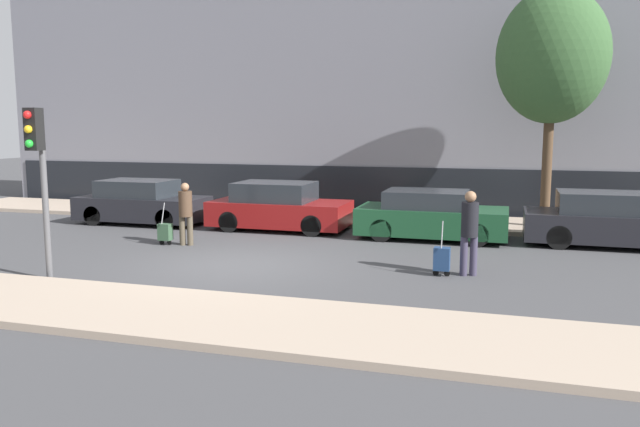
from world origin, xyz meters
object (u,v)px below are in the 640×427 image
Objects in this scene: parked_car_0 at (141,203)px; parked_car_1 at (279,208)px; trolley_left at (165,232)px; trolley_right at (442,259)px; pedestrian_right at (470,228)px; pedestrian_left at (186,210)px; parked_car_2 at (431,216)px; parked_car_3 at (612,221)px; bare_tree_near_crossing at (552,57)px; traffic_light at (38,158)px.

parked_car_1 is at bearing 1.86° from parked_car_0.
trolley_left is 7.23m from trolley_right.
trolley_left is 7.73m from pedestrian_right.
pedestrian_left is at bearing 167.37° from trolley_right.
parked_car_1 is 4.44m from parked_car_2.
parked_car_3 is 0.64× the size of bare_tree_near_crossing.
pedestrian_left reaches higher than trolley_right.
parked_car_3 is 5.82m from trolley_right.
bare_tree_near_crossing reaches higher than traffic_light.
bare_tree_near_crossing is (2.27, 6.54, 4.59)m from trolley_right.
parked_car_0 is at bearing -179.39° from parked_car_3.
trolley_right is 8.30m from bare_tree_near_crossing.
traffic_light is at bearing -107.38° from parked_car_1.
parked_car_3 is 3.83× the size of trolley_right.
pedestrian_left is at bearing 11.75° from trolley_left.
traffic_light is 0.50× the size of bare_tree_near_crossing.
parked_car_2 is 4.50m from parked_car_3.
parked_car_0 is at bearing -178.14° from parked_car_1.
trolley_left is 0.16× the size of bare_tree_near_crossing.
parked_car_3 reaches higher than parked_car_2.
parked_car_0 is 12.87m from bare_tree_near_crossing.
traffic_light is (-7.38, -2.65, 2.05)m from trolley_right.
trolley_right is 0.34× the size of traffic_light.
pedestrian_left reaches higher than trolley_left.
trolley_left is at bearing 169.17° from trolley_right.
pedestrian_right is (1.24, -4.00, 0.36)m from parked_car_2.
traffic_light is at bearing -112.91° from pedestrian_left.
parked_car_2 is 2.47× the size of pedestrian_left.
pedestrian_right is 1.53× the size of trolley_right.
bare_tree_near_crossing is at bearing 38.02° from parked_car_2.
bare_tree_near_crossing is (11.92, 2.26, 4.30)m from parked_car_0.
parked_car_0 is at bearing -169.29° from bare_tree_near_crossing.
parked_car_1 is 8.84m from bare_tree_near_crossing.
trolley_right reaches higher than trolley_left.
parked_car_3 reaches higher than trolley_right.
trolley_left is (2.55, -2.92, -0.31)m from parked_car_0.
traffic_light is (-6.65, -6.84, 1.78)m from parked_car_2.
parked_car_3 is 11.29m from trolley_left.
pedestrian_left is (-5.84, -2.72, 0.28)m from parked_car_2.
parked_car_3 is at bearing 0.61° from parked_car_0.
bare_tree_near_crossing reaches higher than parked_car_2.
pedestrian_right is (7.08, -1.28, 0.08)m from pedestrian_left.
pedestrian_right is (10.17, -4.09, 0.34)m from parked_car_0.
traffic_light reaches higher than pedestrian_left.
parked_car_1 is 3.56× the size of trolley_right.
parked_car_1 is 3.64m from trolley_left.
parked_car_2 is at bearing -141.98° from bare_tree_near_crossing.
pedestrian_right is at bearing 20.63° from trolley_right.
pedestrian_right is at bearing -21.91° from parked_car_0.
pedestrian_left is (-10.33, -2.95, 0.25)m from parked_car_3.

